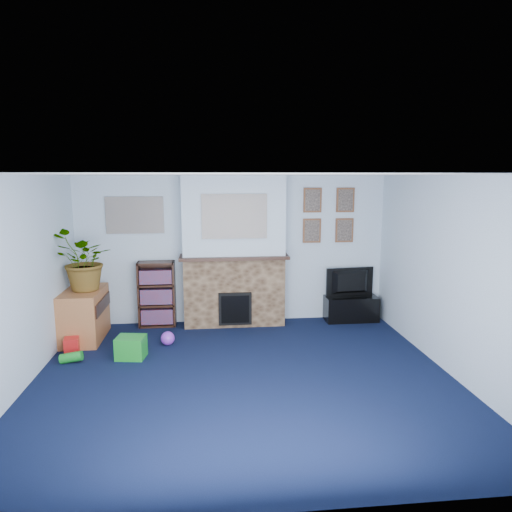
{
  "coord_description": "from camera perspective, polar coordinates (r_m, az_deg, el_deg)",
  "views": [
    {
      "loc": [
        -0.39,
        -5.11,
        2.37
      ],
      "look_at": [
        0.24,
        0.91,
        1.32
      ],
      "focal_mm": 32.0,
      "sensor_mm": 36.0,
      "label": 1
    }
  ],
  "objects": [
    {
      "name": "mantel_teddy",
      "position": [
        7.21,
        -7.25,
        0.52
      ],
      "size": [
        0.13,
        0.13,
        0.13
      ],
      "primitive_type": "sphere",
      "color": "gray",
      "rests_on": "chimney_breast"
    },
    {
      "name": "television",
      "position": [
        7.73,
        11.87,
        -3.26
      ],
      "size": [
        0.83,
        0.19,
        0.47
      ],
      "primitive_type": "imported",
      "rotation": [
        0.0,
        0.0,
        3.25
      ],
      "color": "black",
      "rests_on": "tv_stand"
    },
    {
      "name": "wall_front",
      "position": [
        3.12,
        1.73,
        -12.26
      ],
      "size": [
        5.0,
        0.04,
        2.4
      ],
      "primitive_type": "cube",
      "color": "silver",
      "rests_on": "ground"
    },
    {
      "name": "floor",
      "position": [
        5.65,
        -1.48,
        -14.99
      ],
      "size": [
        5.0,
        4.5,
        0.01
      ],
      "primitive_type": "cube",
      "color": "black",
      "rests_on": "ground"
    },
    {
      "name": "ceiling",
      "position": [
        5.13,
        -1.6,
        10.14
      ],
      "size": [
        5.0,
        4.5,
        0.01
      ],
      "primitive_type": "cube",
      "color": "white",
      "rests_on": "wall_back"
    },
    {
      "name": "wall_back",
      "position": [
        7.46,
        -2.87,
        0.79
      ],
      "size": [
        5.0,
        0.04,
        2.4
      ],
      "primitive_type": "cube",
      "color": "silver",
      "rests_on": "ground"
    },
    {
      "name": "sideboard",
      "position": [
        7.23,
        -20.66,
        -7.05
      ],
      "size": [
        0.53,
        0.96,
        0.75
      ],
      "primitive_type": "cube",
      "color": "#A96336",
      "rests_on": "ground"
    },
    {
      "name": "collage_left",
      "position": [
        7.46,
        -14.92,
        4.96
      ],
      "size": [
        0.9,
        0.03,
        0.58
      ],
      "primitive_type": "cube",
      "color": "gray",
      "rests_on": "wall_back"
    },
    {
      "name": "wall_right",
      "position": [
        5.99,
        23.08,
        -2.25
      ],
      "size": [
        0.04,
        4.5,
        2.4
      ],
      "primitive_type": "cube",
      "color": "silver",
      "rests_on": "ground"
    },
    {
      "name": "wall_left",
      "position": [
        5.65,
        -27.74,
        -3.28
      ],
      "size": [
        0.04,
        4.5,
        2.4
      ],
      "primitive_type": "cube",
      "color": "silver",
      "rests_on": "ground"
    },
    {
      "name": "toy_block",
      "position": [
        6.78,
        -22.04,
        -10.39
      ],
      "size": [
        0.21,
        0.21,
        0.23
      ],
      "primitive_type": "cube",
      "rotation": [
        0.0,
        0.0,
        0.17
      ],
      "color": "red",
      "rests_on": "ground"
    },
    {
      "name": "portrait_bl",
      "position": [
        7.58,
        6.99,
        3.16
      ],
      "size": [
        0.3,
        0.03,
        0.4
      ],
      "primitive_type": "cube",
      "color": "brown",
      "rests_on": "wall_back"
    },
    {
      "name": "portrait_br",
      "position": [
        7.73,
        10.98,
        3.18
      ],
      "size": [
        0.3,
        0.03,
        0.4
      ],
      "primitive_type": "cube",
      "color": "brown",
      "rests_on": "wall_back"
    },
    {
      "name": "portrait_tl",
      "position": [
        7.54,
        7.07,
        6.94
      ],
      "size": [
        0.3,
        0.03,
        0.4
      ],
      "primitive_type": "cube",
      "color": "brown",
      "rests_on": "wall_back"
    },
    {
      "name": "potted_plant",
      "position": [
        6.98,
        -20.78,
        -0.54
      ],
      "size": [
        0.91,
        0.98,
        0.89
      ],
      "primitive_type": "imported",
      "rotation": [
        0.0,
        0.0,
        4.4
      ],
      "color": "#26661E",
      "rests_on": "sideboard"
    },
    {
      "name": "bookshelf",
      "position": [
        7.51,
        -12.27,
        -4.83
      ],
      "size": [
        0.58,
        0.28,
        1.05
      ],
      "color": "black",
      "rests_on": "ground"
    },
    {
      "name": "green_crate",
      "position": [
        6.38,
        -15.35,
        -11.0
      ],
      "size": [
        0.4,
        0.34,
        0.29
      ],
      "primitive_type": "cube",
      "rotation": [
        0.0,
        0.0,
        -0.14
      ],
      "color": "#198C26",
      "rests_on": "ground"
    },
    {
      "name": "mantel_clock",
      "position": [
        7.21,
        -2.9,
        0.64
      ],
      "size": [
        0.09,
        0.05,
        0.12
      ],
      "primitive_type": "cube",
      "color": "gold",
      "rests_on": "chimney_breast"
    },
    {
      "name": "mantel_candle",
      "position": [
        7.24,
        -0.19,
        0.76
      ],
      "size": [
        0.05,
        0.05,
        0.15
      ],
      "primitive_type": "cylinder",
      "color": "#B2BFC6",
      "rests_on": "chimney_breast"
    },
    {
      "name": "chimney_breast",
      "position": [
        7.27,
        -2.78,
        0.42
      ],
      "size": [
        1.72,
        0.5,
        2.4
      ],
      "color": "brown",
      "rests_on": "ground"
    },
    {
      "name": "toy_tube",
      "position": [
        6.5,
        -22.09,
        -11.67
      ],
      "size": [
        0.29,
        0.13,
        0.17
      ],
      "primitive_type": "cylinder",
      "rotation": [
        0.0,
        1.43,
        0.0
      ],
      "color": "#198C26",
      "rests_on": "ground"
    },
    {
      "name": "collage_main",
      "position": [
        6.98,
        -2.72,
        4.96
      ],
      "size": [
        1.0,
        0.03,
        0.68
      ],
      "primitive_type": "cube",
      "color": "gray",
      "rests_on": "chimney_breast"
    },
    {
      "name": "mantel_can",
      "position": [
        7.29,
        2.92,
        0.66
      ],
      "size": [
        0.06,
        0.06,
        0.11
      ],
      "primitive_type": "cylinder",
      "color": "red",
      "rests_on": "chimney_breast"
    },
    {
      "name": "portrait_tr",
      "position": [
        7.69,
        11.1,
        6.88
      ],
      "size": [
        0.3,
        0.03,
        0.4
      ],
      "primitive_type": "cube",
      "color": "brown",
      "rests_on": "wall_back"
    },
    {
      "name": "tv_stand",
      "position": [
        7.82,
        11.8,
        -6.32
      ],
      "size": [
        0.87,
        0.37,
        0.41
      ],
      "primitive_type": "cube",
      "color": "black",
      "rests_on": "ground"
    },
    {
      "name": "toy_ball",
      "position": [
        6.74,
        -10.98,
        -10.14
      ],
      "size": [
        0.2,
        0.2,
        0.2
      ],
      "primitive_type": "sphere",
      "color": "purple",
      "rests_on": "ground"
    }
  ]
}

